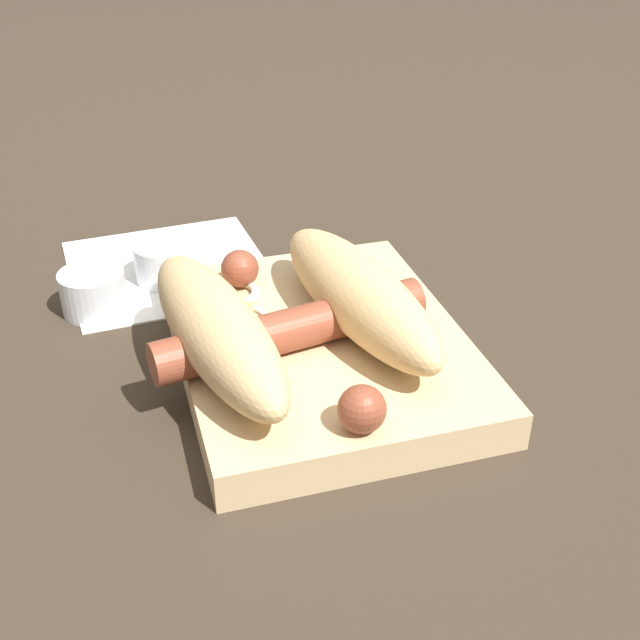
% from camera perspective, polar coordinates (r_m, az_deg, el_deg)
% --- Properties ---
extents(ground_plane, '(3.00, 3.00, 0.00)m').
position_cam_1_polar(ground_plane, '(0.53, 0.00, -3.18)').
color(ground_plane, '#33281E').
extents(food_tray, '(0.23, 0.18, 0.02)m').
position_cam_1_polar(food_tray, '(0.53, 0.00, -2.08)').
color(food_tray, tan).
rests_on(food_tray, ground_plane).
extents(bread_roll, '(0.21, 0.17, 0.05)m').
position_cam_1_polar(bread_roll, '(0.49, -2.13, 0.62)').
color(bread_roll, tan).
rests_on(bread_roll, food_tray).
extents(sausage, '(0.20, 0.18, 0.03)m').
position_cam_1_polar(sausage, '(0.50, -1.97, -0.66)').
color(sausage, brown).
rests_on(sausage, food_tray).
extents(pickled_veggies, '(0.07, 0.06, 0.01)m').
position_cam_1_polar(pickled_veggies, '(0.55, -6.53, 1.06)').
color(pickled_veggies, '#F99E4C').
rests_on(pickled_veggies, food_tray).
extents(napkin, '(0.16, 0.16, 0.00)m').
position_cam_1_polar(napkin, '(0.66, -10.70, 3.69)').
color(napkin, white).
rests_on(napkin, ground_plane).
extents(condiment_cup_near, '(0.05, 0.05, 0.03)m').
position_cam_1_polar(condiment_cup_near, '(0.64, -10.93, 3.91)').
color(condiment_cup_near, silver).
rests_on(condiment_cup_near, ground_plane).
extents(condiment_cup_far, '(0.05, 0.05, 0.03)m').
position_cam_1_polar(condiment_cup_far, '(0.61, -15.79, 1.81)').
color(condiment_cup_far, silver).
rests_on(condiment_cup_far, ground_plane).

